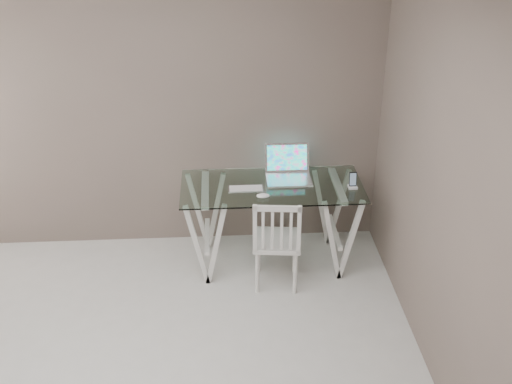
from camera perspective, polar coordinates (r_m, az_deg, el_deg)
room at (r=3.31m, az=-14.69°, el=0.92°), size 4.50×4.52×2.71m
desk at (r=5.47m, az=1.37°, el=-2.83°), size 1.50×0.70×0.75m
chair at (r=5.11m, az=1.86°, el=-4.25°), size 0.41×0.41×0.82m
laptop at (r=5.42m, az=2.86°, el=1.93°), size 0.38×0.35×0.26m
keyboard at (r=5.23m, az=-0.90°, el=0.30°), size 0.29×0.12×0.01m
mouse at (r=5.10m, az=0.63°, el=-0.33°), size 0.11×0.06×0.03m
phone_dock at (r=5.30m, az=8.59°, el=0.74°), size 0.07×0.07×0.14m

